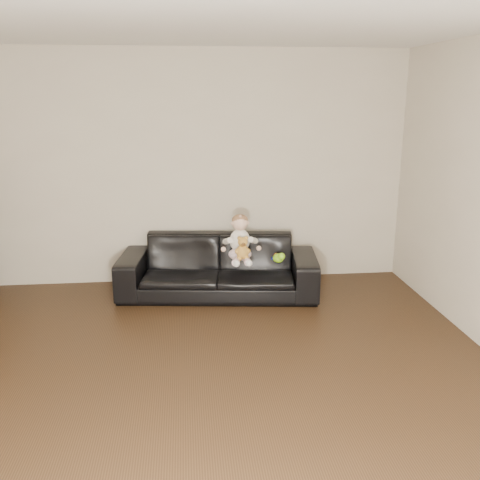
{
  "coord_description": "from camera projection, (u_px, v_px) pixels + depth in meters",
  "views": [
    {
      "loc": [
        -0.01,
        -3.24,
        2.11
      ],
      "look_at": [
        0.55,
        2.15,
        0.63
      ],
      "focal_mm": 40.0,
      "sensor_mm": 36.0,
      "label": 1
    }
  ],
  "objects": [
    {
      "name": "toy_blue_disc",
      "position": [
        275.0,
        258.0,
        5.71
      ],
      "size": [
        0.11,
        0.11,
        0.01
      ],
      "primitive_type": "cylinder",
      "rotation": [
        0.0,
        0.0,
        -0.12
      ],
      "color": "#1727BB",
      "rests_on": "sofa"
    },
    {
      "name": "ceiling",
      "position": [
        181.0,
        3.0,
        2.98
      ],
      "size": [
        5.5,
        5.5,
        0.0
      ],
      "primitive_type": "plane",
      "rotation": [
        3.14,
        0.0,
        0.0
      ],
      "color": "beige",
      "rests_on": "ground"
    },
    {
      "name": "toy_rattle",
      "position": [
        276.0,
        257.0,
        5.69
      ],
      "size": [
        0.06,
        0.06,
        0.06
      ],
      "primitive_type": "sphere",
      "rotation": [
        0.0,
        0.0,
        -0.03
      ],
      "color": "red",
      "rests_on": "sofa"
    },
    {
      "name": "toy_green",
      "position": [
        278.0,
        258.0,
        5.58
      ],
      "size": [
        0.14,
        0.16,
        0.1
      ],
      "primitive_type": "ellipsoid",
      "rotation": [
        0.0,
        0.0,
        -0.23
      ],
      "color": "#86D719",
      "rests_on": "sofa"
    },
    {
      "name": "sofa",
      "position": [
        218.0,
        266.0,
        5.78
      ],
      "size": [
        2.19,
        1.07,
        0.62
      ],
      "primitive_type": "imported",
      "rotation": [
        0.0,
        0.0,
        -0.12
      ],
      "color": "black",
      "rests_on": "floor"
    },
    {
      "name": "baby",
      "position": [
        240.0,
        241.0,
        5.61
      ],
      "size": [
        0.34,
        0.42,
        0.49
      ],
      "rotation": [
        0.0,
        0.0,
        -0.1
      ],
      "color": "silver",
      "rests_on": "sofa"
    },
    {
      "name": "wall_back",
      "position": [
        185.0,
        169.0,
        5.96
      ],
      "size": [
        5.0,
        0.0,
        5.0
      ],
      "primitive_type": "plane",
      "rotation": [
        1.57,
        0.0,
        0.0
      ],
      "color": "beige",
      "rests_on": "ground"
    },
    {
      "name": "floor",
      "position": [
        192.0,
        412.0,
        3.67
      ],
      "size": [
        5.5,
        5.5,
        0.0
      ],
      "primitive_type": "plane",
      "color": "#362313",
      "rests_on": "ground"
    },
    {
      "name": "teddy_bear",
      "position": [
        243.0,
        248.0,
        5.48
      ],
      "size": [
        0.14,
        0.14,
        0.24
      ],
      "rotation": [
        0.0,
        0.0,
        -0.07
      ],
      "color": "#BE8936",
      "rests_on": "sofa"
    }
  ]
}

